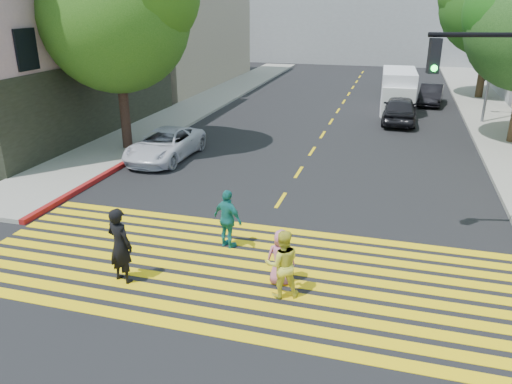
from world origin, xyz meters
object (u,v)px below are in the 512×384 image
at_px(pedestrian_extra, 228,219).
at_px(dark_car_near, 400,109).
at_px(tree_left, 117,8).
at_px(white_van, 398,92).
at_px(pedestrian_woman, 282,264).
at_px(silver_car, 401,78).
at_px(white_sedan, 165,145).
at_px(dark_car_parked, 431,95).
at_px(pedestrian_man, 120,245).
at_px(pedestrian_child, 281,257).

bearing_deg(pedestrian_extra, dark_car_near, -79.28).
distance_m(tree_left, white_van, 17.08).
xyz_separation_m(pedestrian_woman, dark_car_near, (2.22, 18.22, -0.05)).
bearing_deg(silver_car, dark_car_near, 89.48).
bearing_deg(white_sedan, dark_car_near, 47.06).
height_order(tree_left, dark_car_parked, tree_left).
bearing_deg(white_sedan, silver_car, 69.34).
bearing_deg(dark_car_parked, pedestrian_woman, -93.64).
bearing_deg(white_sedan, dark_car_parked, 55.57).
xyz_separation_m(pedestrian_man, white_sedan, (-3.29, 9.17, -0.31)).
relative_size(pedestrian_man, pedestrian_child, 1.37).
bearing_deg(pedestrian_woman, dark_car_near, -118.20).
distance_m(pedestrian_man, pedestrian_woman, 3.76).
distance_m(pedestrian_woman, silver_car, 31.41).
distance_m(silver_car, dark_car_parked, 7.49).
xyz_separation_m(pedestrian_extra, dark_car_parked, (5.97, 22.18, -0.17)).
distance_m(dark_car_near, dark_car_parked, 6.16).
relative_size(pedestrian_man, white_van, 0.36).
xyz_separation_m(pedestrian_woman, silver_car, (2.12, 31.33, -0.19)).
distance_m(tree_left, dark_car_parked, 20.35).
distance_m(pedestrian_child, white_van, 21.16).
bearing_deg(white_van, dark_car_near, -88.84).
bearing_deg(white_sedan, pedestrian_woman, -49.90).
relative_size(pedestrian_extra, white_sedan, 0.36).
distance_m(pedestrian_woman, white_van, 21.64).
bearing_deg(dark_car_parked, pedestrian_man, -101.71).
bearing_deg(dark_car_parked, pedestrian_extra, -99.15).
distance_m(dark_car_parked, white_van, 3.30).
distance_m(dark_car_near, silver_car, 13.12).
bearing_deg(silver_car, pedestrian_child, 84.83).
distance_m(pedestrian_child, dark_car_near, 17.88).
xyz_separation_m(pedestrian_man, white_van, (5.76, 21.95, 0.20)).
height_order(tree_left, pedestrian_woman, tree_left).
height_order(pedestrian_man, pedestrian_extra, pedestrian_man).
height_order(white_sedan, dark_car_parked, dark_car_parked).
relative_size(pedestrian_child, white_van, 0.27).
distance_m(tree_left, pedestrian_child, 13.73).
bearing_deg(tree_left, dark_car_parked, 47.99).
relative_size(pedestrian_child, dark_car_near, 0.31).
xyz_separation_m(pedestrian_woman, white_van, (2.03, 21.54, 0.33)).
bearing_deg(dark_car_parked, tree_left, -126.10).
relative_size(pedestrian_child, silver_car, 0.32).
xyz_separation_m(pedestrian_extra, silver_car, (4.04, 29.42, -0.20)).
bearing_deg(dark_car_near, white_sedan, 45.87).
height_order(pedestrian_child, dark_car_near, dark_car_near).
bearing_deg(tree_left, dark_car_near, 37.61).
relative_size(white_sedan, silver_car, 1.07).
height_order(pedestrian_extra, silver_car, pedestrian_extra).
bearing_deg(pedestrian_woman, white_sedan, -72.54).
height_order(tree_left, pedestrian_child, tree_left).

